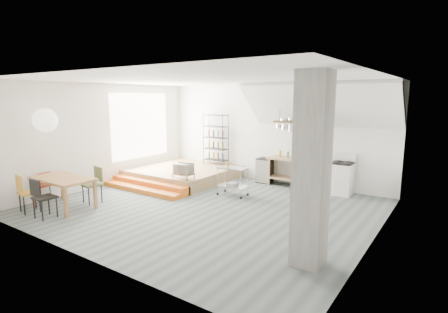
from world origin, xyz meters
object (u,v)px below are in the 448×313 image
Objects in this scene: stove at (342,178)px; rolling_cart at (233,177)px; dining_table at (63,181)px; mini_fridge at (265,170)px.

rolling_cart is (-2.52, -1.88, 0.05)m from stove.
dining_table is 4.45m from rolling_cart.
stove reaches higher than mini_fridge.
rolling_cart reaches higher than dining_table.
rolling_cart reaches higher than mini_fridge.
mini_fridge is (2.93, 5.29, -0.30)m from dining_table.
dining_table is 1.95× the size of rolling_cart.
stove is 3.14m from rolling_cart.
rolling_cart is at bearing -143.18° from stove.
stove reaches higher than dining_table.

